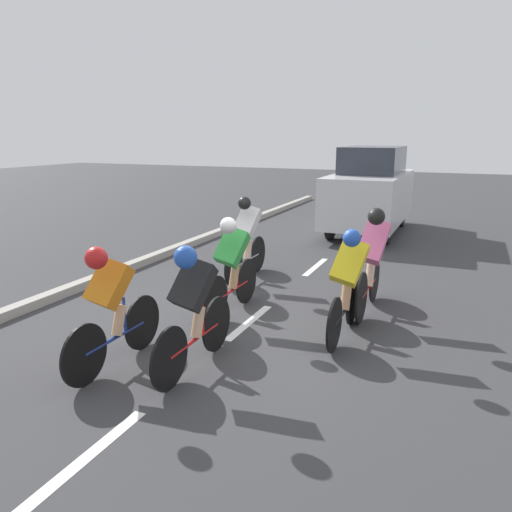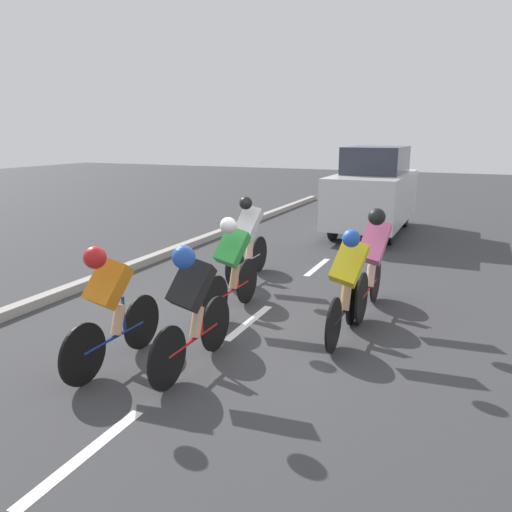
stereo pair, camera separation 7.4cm
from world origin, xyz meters
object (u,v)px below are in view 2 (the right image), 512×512
Objects in this scene: cyclist_green at (232,263)px; cyclist_orange at (110,303)px; cyclist_yellow at (347,281)px; cyclist_white at (248,236)px; support_car at (374,191)px; cyclist_black at (192,303)px; cyclist_pink at (372,258)px.

cyclist_orange is at bearing 77.03° from cyclist_green.
cyclist_yellow is 2.93m from cyclist_white.
cyclist_yellow is 0.40× the size of support_car.
cyclist_green is 1.77m from cyclist_black.
cyclist_yellow is at bearing 84.56° from cyclist_pink.
cyclist_black is at bearing 88.63° from support_car.
cyclist_orange is at bearing 40.16° from cyclist_yellow.
cyclist_pink is (-0.10, -1.05, 0.06)m from cyclist_yellow.
cyclist_orange is at bearing 18.80° from cyclist_black.
support_car is at bearing -102.08° from cyclist_white.
support_car is (-0.59, -7.02, 0.33)m from cyclist_green.
cyclist_yellow is 1.06m from cyclist_pink.
cyclist_orange is 2.06m from cyclist_green.
support_car is (-1.14, -5.31, 0.31)m from cyclist_white.
cyclist_green is at bearing -77.44° from cyclist_black.
cyclist_pink reaches higher than cyclist_orange.
cyclist_white is 1.00× the size of cyclist_pink.
cyclist_black reaches higher than cyclist_green.
support_car is at bearing -96.67° from cyclist_orange.
cyclist_pink is 2.93m from cyclist_black.
cyclist_black is at bearing 49.54° from cyclist_yellow.
cyclist_yellow is 7.31m from support_car.
cyclist_orange is 0.97× the size of cyclist_white.
cyclist_black reaches higher than cyclist_orange.
cyclist_green is 1.80m from cyclist_white.
cyclist_pink is at bearing 159.67° from cyclist_white.
support_car is at bearing -94.83° from cyclist_green.
cyclist_yellow is 0.97× the size of cyclist_black.
cyclist_orange is at bearing 51.89° from cyclist_pink.
cyclist_yellow is at bearing 139.29° from cyclist_white.
cyclist_yellow is at bearing -130.46° from cyclist_black.
cyclist_pink is at bearing -118.50° from cyclist_black.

